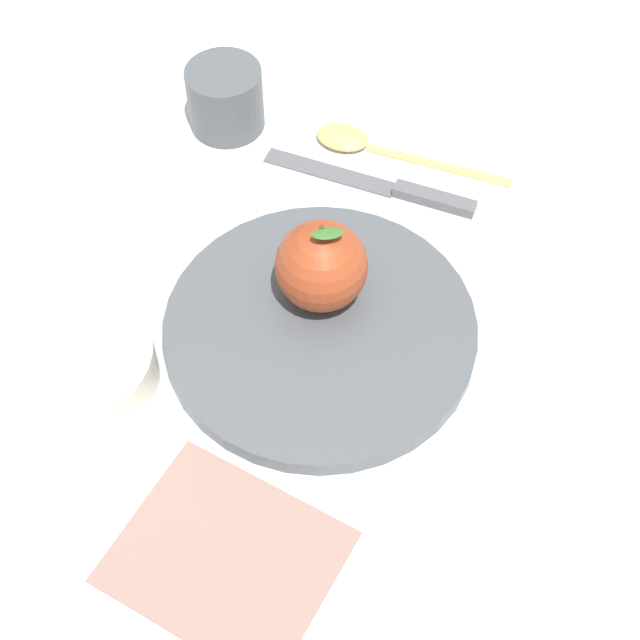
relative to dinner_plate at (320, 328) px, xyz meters
name	(u,v)px	position (x,y,z in m)	size (l,w,h in m)	color
ground_plane	(327,310)	(-0.01, 0.02, -0.01)	(2.40, 2.40, 0.00)	silver
dinner_plate	(320,328)	(0.00, 0.00, 0.00)	(0.24, 0.24, 0.02)	#4C5156
apple	(317,270)	(-0.02, 0.02, 0.04)	(0.07, 0.07, 0.08)	#9E3D1E
side_bowl	(79,364)	(-0.09, -0.16, 0.01)	(0.11, 0.11, 0.04)	silver
cup	(225,95)	(-0.23, 0.11, 0.03)	(0.07, 0.07, 0.06)	#4C5156
knife	(388,187)	(-0.07, 0.15, -0.01)	(0.18, 0.09, 0.01)	#59595E
spoon	(365,144)	(-0.12, 0.17, 0.00)	(0.17, 0.10, 0.01)	#D8B766
linen_napkin	(226,556)	(0.08, -0.17, -0.01)	(0.12, 0.14, 0.00)	gray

